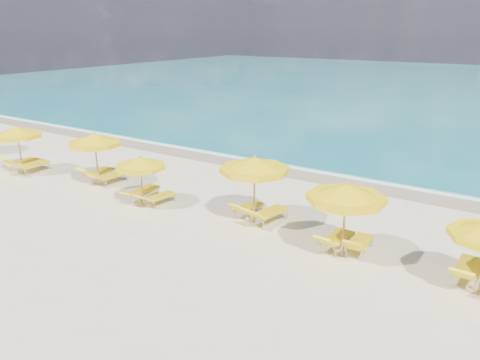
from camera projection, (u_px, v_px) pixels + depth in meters
The scene contains 21 objects.
ground_plane at pixel (219, 220), 17.90m from camera, with size 120.00×120.00×0.00m, color beige.
ocean at pixel (452, 88), 56.05m from camera, with size 120.00×80.00×0.30m, color #146971.
wet_sand_band at pixel (303, 172), 23.78m from camera, with size 120.00×2.60×0.01m, color tan.
foam_line at pixel (310, 168), 24.42m from camera, with size 120.00×1.20×0.03m, color white.
whitecap_near at pixel (287, 127), 34.53m from camera, with size 14.00×0.36×0.05m, color white.
umbrella_1 at pixel (17, 132), 23.13m from camera, with size 2.86×2.86×2.41m.
umbrella_2 at pixel (95, 140), 21.36m from camera, with size 2.92×2.92×2.47m.
umbrella_3 at pixel (140, 163), 18.87m from camera, with size 2.75×2.75×2.10m.
umbrella_4 at pixel (255, 165), 17.03m from camera, with size 2.91×2.91×2.62m.
umbrella_5 at pixel (346, 194), 14.39m from camera, with size 3.30×3.30×2.53m.
lounger_1_left at pixel (23, 165), 24.18m from camera, with size 0.87×1.96×0.89m.
lounger_1_right at pixel (32, 168), 23.63m from camera, with size 0.73×2.11×0.77m.
lounger_2_left at pixel (99, 175), 22.50m from camera, with size 0.78×1.97×0.88m.
lounger_2_right at pixel (112, 179), 22.03m from camera, with size 0.80×1.97×0.70m.
lounger_3_left at pixel (143, 194), 19.97m from camera, with size 0.76×2.01×0.70m.
lounger_3_right at pixel (160, 199), 19.44m from camera, with size 0.83×1.80×0.64m.
lounger_4_left at pixel (248, 211), 18.24m from camera, with size 0.65×1.67×0.79m.
lounger_4_right at pixel (268, 217), 17.55m from camera, with size 1.06×2.10×0.90m.
lounger_5_left at pixel (336, 243), 15.49m from camera, with size 0.79×1.93×0.85m.
lounger_5_right at pixel (359, 247), 15.23m from camera, with size 0.70×1.76×0.84m.
lounger_6_left at pixel (467, 273), 13.52m from camera, with size 0.75×2.04×0.90m.
Camera 1 is at (9.73, -13.38, 7.04)m, focal length 35.00 mm.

